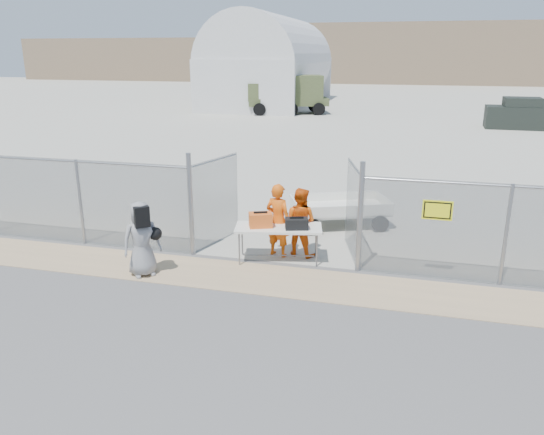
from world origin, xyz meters
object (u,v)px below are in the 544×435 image
(security_worker_right, at_px, (300,222))
(visitor, at_px, (142,239))
(security_worker_left, at_px, (278,220))
(folding_table, at_px, (278,244))
(utility_trailer, at_px, (340,211))

(security_worker_right, bearing_deg, visitor, 45.98)
(visitor, bearing_deg, security_worker_right, -7.67)
(security_worker_left, bearing_deg, security_worker_right, -143.50)
(folding_table, distance_m, visitor, 3.13)
(security_worker_left, relative_size, utility_trailer, 0.52)
(folding_table, distance_m, security_worker_left, 0.58)
(security_worker_left, xyz_separation_m, security_worker_right, (0.49, 0.17, -0.05))
(visitor, height_order, utility_trailer, visitor)
(security_worker_right, height_order, utility_trailer, security_worker_right)
(utility_trailer, bearing_deg, folding_table, -131.93)
(utility_trailer, bearing_deg, security_worker_right, -127.13)
(security_worker_left, height_order, security_worker_right, security_worker_left)
(security_worker_right, relative_size, utility_trailer, 0.49)
(folding_table, bearing_deg, security_worker_right, 39.38)
(security_worker_left, xyz_separation_m, visitor, (-2.59, -1.89, -0.05))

